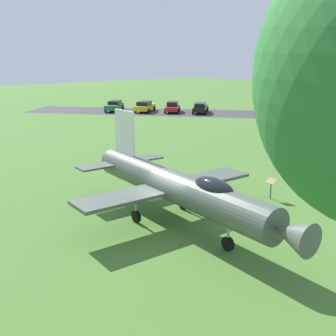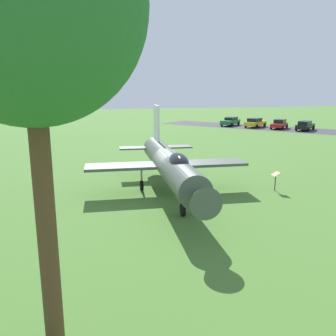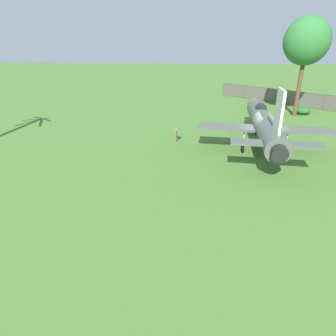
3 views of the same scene
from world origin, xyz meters
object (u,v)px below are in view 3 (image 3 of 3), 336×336
info_plaque (177,132)px  display_jet (264,122)px  shade_tree (307,41)px  shrub_near_fence (303,110)px

info_plaque → display_jet: bearing=-4.9°
shade_tree → shrub_near_fence: size_ratio=5.58×
display_jet → info_plaque: size_ratio=12.10×
shrub_near_fence → info_plaque: bearing=-139.9°
shade_tree → info_plaque: shade_tree is taller
shade_tree → shrub_near_fence: (1.09, 0.84, -6.95)m
shade_tree → info_plaque: bearing=-139.7°
display_jet → shrub_near_fence: bearing=-25.7°
shrub_near_fence → info_plaque: 17.27m
shrub_near_fence → shade_tree: bearing=-142.4°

